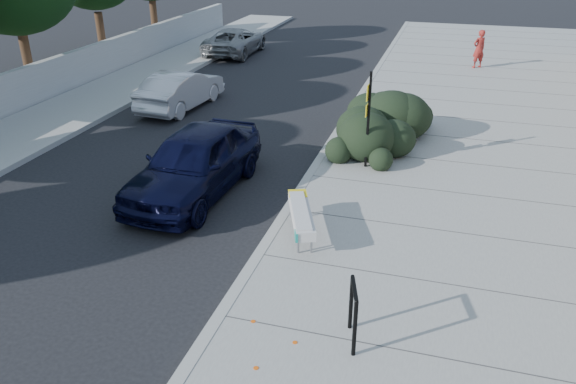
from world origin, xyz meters
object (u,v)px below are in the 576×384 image
sign_post (368,114)px  pedestrian (479,49)px  bench (301,214)px  sedan_navy (194,162)px  wagon_silver (181,90)px  suv_silver (235,41)px  bike_rack (353,309)px

sign_post → pedestrian: sign_post is taller
bench → pedestrian: pedestrian is taller
sedan_navy → wagon_silver: (-3.50, 6.36, -0.14)m
sign_post → bench: bearing=-95.9°
wagon_silver → suv_silver: (-1.50, 9.20, -0.02)m
bike_rack → sign_post: size_ratio=0.40×
sign_post → bike_rack: bearing=-78.3°
bike_rack → sedan_navy: bearing=120.9°
bike_rack → pedestrian: size_ratio=0.61×
sign_post → wagon_silver: bearing=156.1°
bench → suv_silver: (-8.10, 17.06, 0.03)m
bike_rack → sign_post: sign_post is taller
bench → wagon_silver: wagon_silver is taller
bike_rack → sedan_navy: size_ratio=0.21×
sign_post → wagon_silver: sign_post is taller
sign_post → suv_silver: (-8.79, 13.06, -0.96)m
suv_silver → wagon_silver: bearing=98.1°
sign_post → pedestrian: (2.98, 12.75, -0.63)m
bench → wagon_silver: (-6.60, 7.86, 0.06)m
wagon_silver → pedestrian: pedestrian is taller
bench → sign_post: 4.18m
bike_rack → sedan_navy: (-4.74, 4.50, 0.05)m
bench → bike_rack: 3.42m
bench → bike_rack: size_ratio=1.94×
pedestrian → bike_rack: bearing=47.7°
bench → bike_rack: (1.64, -3.00, 0.15)m
suv_silver → bike_rack: bearing=114.7°
sedan_navy → wagon_silver: size_ratio=1.17×
bike_rack → suv_silver: size_ratio=0.22×
sedan_navy → sign_post: bearing=36.3°
bench → suv_silver: 18.89m
sign_post → sedan_navy: sign_post is taller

